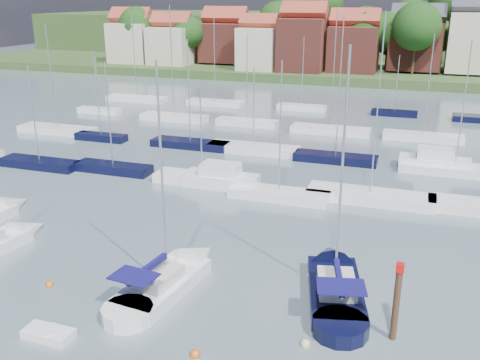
% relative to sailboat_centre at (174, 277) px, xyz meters
% --- Properties ---
extents(ground, '(260.00, 260.00, 0.00)m').
position_rel_sailboat_centre_xyz_m(ground, '(1.77, 37.39, -0.36)').
color(ground, '#4E5E6A').
rests_on(ground, ground).
extents(sailboat_centre, '(4.09, 11.08, 14.75)m').
position_rel_sailboat_centre_xyz_m(sailboat_centre, '(0.00, 0.00, 0.00)').
color(sailboat_centre, white).
rests_on(sailboat_centre, ground).
extents(sailboat_navy, '(5.58, 11.69, 15.67)m').
position_rel_sailboat_centre_xyz_m(sailboat_navy, '(9.42, 2.69, -0.00)').
color(sailboat_navy, black).
rests_on(sailboat_navy, ground).
extents(tender, '(2.65, 1.23, 0.57)m').
position_rel_sailboat_centre_xyz_m(tender, '(-3.65, -7.29, -0.14)').
color(tender, white).
rests_on(tender, ground).
extents(timber_piling, '(0.40, 0.40, 6.59)m').
position_rel_sailboat_centre_xyz_m(timber_piling, '(13.22, -1.62, 0.90)').
color(timber_piling, '#4C331E').
rests_on(timber_piling, ground).
extents(buoy_c, '(0.50, 0.50, 0.50)m').
position_rel_sailboat_centre_xyz_m(buoy_c, '(-6.94, -2.97, -0.36)').
color(buoy_c, '#D85914').
rests_on(buoy_c, ground).
extents(buoy_d, '(0.52, 0.52, 0.52)m').
position_rel_sailboat_centre_xyz_m(buoy_d, '(4.13, -6.23, -0.36)').
color(buoy_d, '#D85914').
rests_on(buoy_d, ground).
extents(buoy_e, '(0.47, 0.47, 0.47)m').
position_rel_sailboat_centre_xyz_m(buoy_e, '(7.90, 3.36, -0.36)').
color(buoy_e, beige).
rests_on(buoy_e, ground).
extents(buoy_f, '(0.49, 0.49, 0.49)m').
position_rel_sailboat_centre_xyz_m(buoy_f, '(9.08, -3.66, -0.36)').
color(buoy_f, beige).
rests_on(buoy_f, ground).
extents(marina_field, '(79.62, 41.41, 15.93)m').
position_rel_sailboat_centre_xyz_m(marina_field, '(3.68, 32.54, 0.07)').
color(marina_field, white).
rests_on(marina_field, ground).
extents(far_shore_town, '(212.46, 90.00, 22.27)m').
position_rel_sailboat_centre_xyz_m(far_shore_town, '(4.00, 130.06, 4.25)').
color(far_shore_town, '#374D26').
rests_on(far_shore_town, ground).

